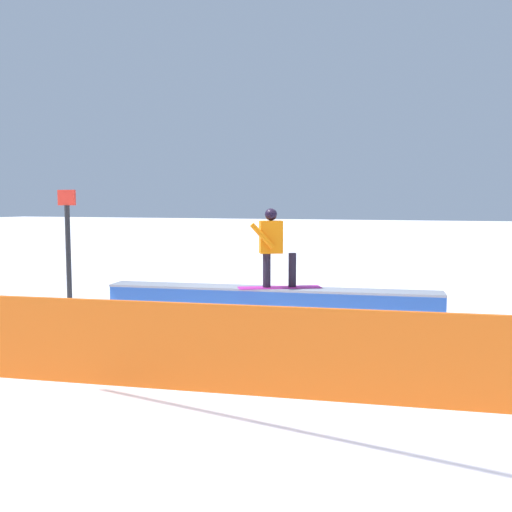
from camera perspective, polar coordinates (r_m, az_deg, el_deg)
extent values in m
plane|color=white|center=(10.32, 1.44, -5.99)|extent=(120.00, 120.00, 0.00)
cube|color=blue|center=(10.28, 1.44, -4.71)|extent=(6.06, 1.30, 0.47)
cube|color=black|center=(10.30, 1.44, -5.35)|extent=(6.07, 1.31, 0.11)
cube|color=#8C91A0|center=(10.24, 1.44, -3.30)|extent=(6.06, 1.36, 0.04)
cube|color=#B42094|center=(10.21, 2.38, -3.17)|extent=(1.46, 0.96, 0.01)
cylinder|color=black|center=(10.13, 1.08, -1.45)|extent=(0.19, 0.19, 0.61)
cylinder|color=black|center=(10.21, 3.68, -1.41)|extent=(0.19, 0.19, 0.61)
cube|color=orange|center=(10.09, 1.51, 1.92)|extent=(0.47, 0.40, 0.58)
sphere|color=black|center=(10.07, 1.52, 4.20)|extent=(0.22, 0.22, 0.22)
cylinder|color=orange|center=(9.89, 0.64, 2.03)|extent=(0.43, 0.28, 0.47)
cylinder|color=orange|center=(10.26, 1.92, 2.15)|extent=(0.28, 0.20, 0.55)
cube|color=orange|center=(6.40, -10.96, -8.76)|extent=(13.20, 1.88, 0.96)
cylinder|color=#262628|center=(11.67, -18.37, -0.02)|extent=(0.10, 0.10, 1.99)
cube|color=red|center=(11.63, -18.53, 5.60)|extent=(0.40, 0.04, 0.30)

